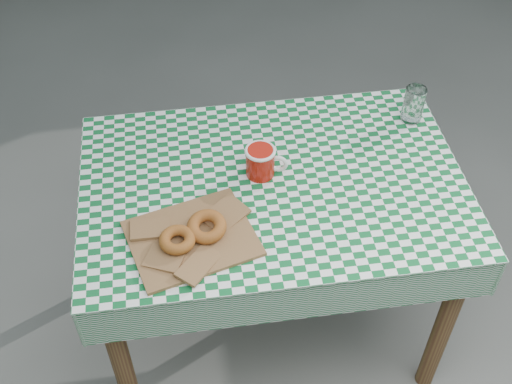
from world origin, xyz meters
TOP-DOWN VIEW (x-y plane):
  - ground at (0.00, 0.00)m, footprint 60.00×60.00m
  - table at (-0.10, 0.06)m, footprint 1.15×0.79m
  - tablecloth at (-0.10, 0.06)m, footprint 1.17×0.81m
  - paper_bag at (-0.36, -0.12)m, footprint 0.39×0.34m
  - bagel_front at (-0.40, -0.14)m, footprint 0.11×0.11m
  - bagel_back at (-0.31, -0.11)m, footprint 0.15×0.15m
  - coffee_mug at (-0.13, 0.10)m, footprint 0.22×0.22m
  - drinking_glass at (0.41, 0.27)m, footprint 0.08×0.08m

SIDE VIEW (x-z plane):
  - ground at x=0.00m, z-range 0.00..0.00m
  - table at x=-0.10m, z-range 0.00..0.75m
  - tablecloth at x=-0.10m, z-range 0.75..0.76m
  - paper_bag at x=-0.36m, z-range 0.76..0.77m
  - bagel_front at x=-0.40m, z-range 0.77..0.81m
  - bagel_back at x=-0.31m, z-range 0.77..0.81m
  - coffee_mug at x=-0.13m, z-range 0.76..0.85m
  - drinking_glass at x=0.41m, z-range 0.76..0.88m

